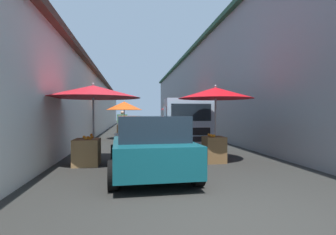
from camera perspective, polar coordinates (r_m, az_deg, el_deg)
ground at (r=17.09m, az=-3.40°, el=-4.26°), size 90.00×90.00×0.00m
building_left_whitewash at (r=20.07m, az=-24.55°, el=2.57°), size 49.80×7.50×4.29m
building_right_concrete at (r=21.07m, az=15.74°, el=5.84°), size 49.80×7.50×6.73m
fruit_stall_far_left at (r=8.67m, az=9.91°, el=3.41°), size 2.37×2.37×2.41m
fruit_stall_near_left at (r=16.28m, az=-9.22°, el=1.28°), size 2.14×2.14×2.30m
fruit_stall_mid_lane at (r=18.21m, az=2.43°, el=1.92°), size 2.54×2.54×2.37m
fruit_stall_near_right at (r=8.38m, az=-15.63°, el=3.55°), size 2.82×2.82×2.43m
hatchback_car at (r=6.77m, az=-4.01°, el=-5.71°), size 3.99×2.07×1.45m
delivery_truck at (r=11.26m, az=3.51°, el=-1.57°), size 4.97×2.09×2.08m
vendor_by_crates at (r=18.17m, az=-9.60°, el=-0.84°), size 0.24×0.67×1.70m
parked_scooter at (r=13.11m, az=-8.50°, el=-3.84°), size 1.66×0.59×1.14m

